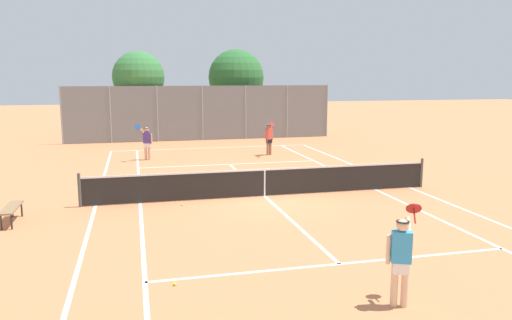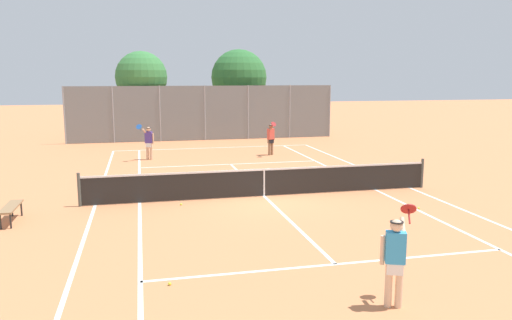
{
  "view_description": "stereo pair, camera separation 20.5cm",
  "coord_description": "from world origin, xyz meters",
  "px_view_note": "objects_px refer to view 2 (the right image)",
  "views": [
    {
      "loc": [
        -4.21,
        -15.98,
        4.03
      ],
      "look_at": [
        0.07,
        1.5,
        1.0
      ],
      "focal_mm": 35.0,
      "sensor_mm": 36.0,
      "label": 1
    },
    {
      "loc": [
        -4.01,
        -16.02,
        4.03
      ],
      "look_at": [
        0.07,
        1.5,
        1.0
      ],
      "focal_mm": 35.0,
      "sensor_mm": 36.0,
      "label": 2
    }
  ],
  "objects_px": {
    "loose_tennis_ball_3": "(419,208)",
    "tree_behind_left": "(141,78)",
    "tennis_net": "(264,182)",
    "loose_tennis_ball_2": "(247,171)",
    "player_far_right": "(271,137)",
    "player_near_side": "(395,257)",
    "loose_tennis_ball_0": "(170,284)",
    "player_far_left": "(149,141)",
    "loose_tennis_ball_1": "(181,204)",
    "tree_behind_right": "(239,79)",
    "courtside_bench": "(11,208)"
  },
  "relations": [
    {
      "from": "loose_tennis_ball_1",
      "to": "loose_tennis_ball_2",
      "type": "height_order",
      "value": "same"
    },
    {
      "from": "player_far_right",
      "to": "loose_tennis_ball_2",
      "type": "relative_size",
      "value": 26.88
    },
    {
      "from": "player_far_left",
      "to": "tree_behind_left",
      "type": "xyz_separation_m",
      "value": [
        -0.23,
        8.82,
        2.96
      ]
    },
    {
      "from": "loose_tennis_ball_1",
      "to": "courtside_bench",
      "type": "height_order",
      "value": "courtside_bench"
    },
    {
      "from": "tree_behind_left",
      "to": "loose_tennis_ball_1",
      "type": "bearing_deg",
      "value": -86.72
    },
    {
      "from": "loose_tennis_ball_0",
      "to": "courtside_bench",
      "type": "relative_size",
      "value": 0.04
    },
    {
      "from": "tree_behind_left",
      "to": "tree_behind_right",
      "type": "distance_m",
      "value": 6.76
    },
    {
      "from": "loose_tennis_ball_2",
      "to": "player_far_left",
      "type": "bearing_deg",
      "value": 134.38
    },
    {
      "from": "loose_tennis_ball_0",
      "to": "tree_behind_left",
      "type": "xyz_separation_m",
      "value": [
        -0.31,
        24.09,
        3.85
      ]
    },
    {
      "from": "loose_tennis_ball_0",
      "to": "tree_behind_right",
      "type": "height_order",
      "value": "tree_behind_right"
    },
    {
      "from": "player_far_left",
      "to": "loose_tennis_ball_2",
      "type": "distance_m",
      "value": 5.8
    },
    {
      "from": "courtside_bench",
      "to": "tree_behind_left",
      "type": "bearing_deg",
      "value": 78.74
    },
    {
      "from": "loose_tennis_ball_2",
      "to": "loose_tennis_ball_0",
      "type": "bearing_deg",
      "value": -109.38
    },
    {
      "from": "tennis_net",
      "to": "loose_tennis_ball_0",
      "type": "distance_m",
      "value": 7.6
    },
    {
      "from": "loose_tennis_ball_0",
      "to": "loose_tennis_ball_1",
      "type": "bearing_deg",
      "value": 83.27
    },
    {
      "from": "tennis_net",
      "to": "loose_tennis_ball_0",
      "type": "bearing_deg",
      "value": -118.06
    },
    {
      "from": "player_far_right",
      "to": "loose_tennis_ball_0",
      "type": "height_order",
      "value": "player_far_right"
    },
    {
      "from": "loose_tennis_ball_2",
      "to": "player_far_right",
      "type": "bearing_deg",
      "value": 62.59
    },
    {
      "from": "loose_tennis_ball_0",
      "to": "player_far_left",
      "type": "bearing_deg",
      "value": 90.3
    },
    {
      "from": "loose_tennis_ball_0",
      "to": "tree_behind_left",
      "type": "height_order",
      "value": "tree_behind_left"
    },
    {
      "from": "loose_tennis_ball_1",
      "to": "player_far_right",
      "type": "bearing_deg",
      "value": 59.8
    },
    {
      "from": "player_far_right",
      "to": "courtside_bench",
      "type": "xyz_separation_m",
      "value": [
        -10.13,
        -9.99,
        -0.52
      ]
    },
    {
      "from": "loose_tennis_ball_0",
      "to": "player_far_right",
      "type": "bearing_deg",
      "value": 68.35
    },
    {
      "from": "loose_tennis_ball_2",
      "to": "loose_tennis_ball_3",
      "type": "bearing_deg",
      "value": -61.77
    },
    {
      "from": "loose_tennis_ball_3",
      "to": "player_far_right",
      "type": "bearing_deg",
      "value": 98.56
    },
    {
      "from": "courtside_bench",
      "to": "player_near_side",
      "type": "bearing_deg",
      "value": -42.3
    },
    {
      "from": "loose_tennis_ball_2",
      "to": "tree_behind_left",
      "type": "distance_m",
      "value": 14.13
    },
    {
      "from": "player_far_right",
      "to": "loose_tennis_ball_1",
      "type": "distance_m",
      "value": 10.7
    },
    {
      "from": "player_near_side",
      "to": "loose_tennis_ball_0",
      "type": "distance_m",
      "value": 4.3
    },
    {
      "from": "loose_tennis_ball_2",
      "to": "player_near_side",
      "type": "bearing_deg",
      "value": -90.58
    },
    {
      "from": "loose_tennis_ball_2",
      "to": "loose_tennis_ball_3",
      "type": "height_order",
      "value": "same"
    },
    {
      "from": "player_far_right",
      "to": "loose_tennis_ball_0",
      "type": "relative_size",
      "value": 26.88
    },
    {
      "from": "tennis_net",
      "to": "loose_tennis_ball_3",
      "type": "xyz_separation_m",
      "value": [
        4.22,
        -2.71,
        -0.48
      ]
    },
    {
      "from": "player_far_right",
      "to": "tree_behind_right",
      "type": "height_order",
      "value": "tree_behind_right"
    },
    {
      "from": "tennis_net",
      "to": "loose_tennis_ball_0",
      "type": "height_order",
      "value": "tennis_net"
    },
    {
      "from": "courtside_bench",
      "to": "tennis_net",
      "type": "bearing_deg",
      "value": 10.18
    },
    {
      "from": "player_near_side",
      "to": "courtside_bench",
      "type": "distance_m",
      "value": 10.62
    },
    {
      "from": "loose_tennis_ball_2",
      "to": "loose_tennis_ball_3",
      "type": "relative_size",
      "value": 1.0
    },
    {
      "from": "player_far_right",
      "to": "loose_tennis_ball_3",
      "type": "xyz_separation_m",
      "value": [
        1.71,
        -11.33,
        -0.89
      ]
    },
    {
      "from": "player_far_left",
      "to": "player_near_side",
      "type": "bearing_deg",
      "value": -77.2
    },
    {
      "from": "player_near_side",
      "to": "courtside_bench",
      "type": "height_order",
      "value": "player_near_side"
    },
    {
      "from": "player_far_left",
      "to": "loose_tennis_ball_2",
      "type": "bearing_deg",
      "value": -45.62
    },
    {
      "from": "player_far_right",
      "to": "tree_behind_left",
      "type": "relative_size",
      "value": 0.32
    },
    {
      "from": "player_far_left",
      "to": "tree_behind_right",
      "type": "distance_m",
      "value": 12.16
    },
    {
      "from": "player_near_side",
      "to": "loose_tennis_ball_0",
      "type": "bearing_deg",
      "value": 154.5
    },
    {
      "from": "loose_tennis_ball_3",
      "to": "tree_behind_left",
      "type": "xyz_separation_m",
      "value": [
        -8.1,
        20.1,
        3.85
      ]
    },
    {
      "from": "player_near_side",
      "to": "loose_tennis_ball_2",
      "type": "relative_size",
      "value": 26.88
    },
    {
      "from": "loose_tennis_ball_1",
      "to": "courtside_bench",
      "type": "relative_size",
      "value": 0.04
    },
    {
      "from": "loose_tennis_ball_2",
      "to": "tree_behind_right",
      "type": "xyz_separation_m",
      "value": [
        2.44,
        13.98,
        3.84
      ]
    },
    {
      "from": "player_far_right",
      "to": "loose_tennis_ball_1",
      "type": "height_order",
      "value": "player_far_right"
    }
  ]
}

